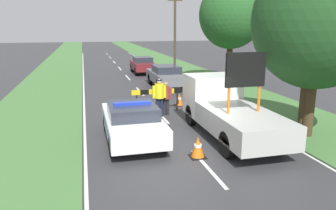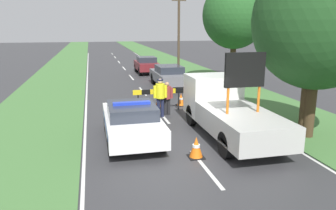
{
  "view_description": "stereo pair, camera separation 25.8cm",
  "coord_description": "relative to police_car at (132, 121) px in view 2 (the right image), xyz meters",
  "views": [
    {
      "loc": [
        -3.41,
        -10.68,
        4.14
      ],
      "look_at": [
        -0.3,
        1.5,
        1.1
      ],
      "focal_mm": 35.0,
      "sensor_mm": 36.0,
      "label": 1
    },
    {
      "loc": [
        -3.16,
        -10.74,
        4.14
      ],
      "look_at": [
        -0.3,
        1.5,
        1.1
      ],
      "focal_mm": 35.0,
      "sensor_mm": 36.0,
      "label": 2
    }
  ],
  "objects": [
    {
      "name": "traffic_cone_near_truck",
      "position": [
        1.81,
        -2.13,
        -0.39
      ],
      "size": [
        0.51,
        0.51,
        0.7
      ],
      "color": "black",
      "rests_on": "ground"
    },
    {
      "name": "roadside_tree_near_right",
      "position": [
        6.58,
        -1.17,
        3.58
      ],
      "size": [
        4.67,
        4.67,
        6.77
      ],
      "color": "#42301E",
      "rests_on": "ground"
    },
    {
      "name": "queued_car_wagon_maroon",
      "position": [
        3.45,
        17.31,
        0.05
      ],
      "size": [
        1.76,
        3.93,
        1.48
      ],
      "rotation": [
        0.0,
        0.0,
        3.14
      ],
      "color": "maroon",
      "rests_on": "ground"
    },
    {
      "name": "traffic_cone_near_police",
      "position": [
        3.21,
        4.81,
        -0.4
      ],
      "size": [
        0.48,
        0.48,
        0.67
      ],
      "color": "black",
      "rests_on": "ground"
    },
    {
      "name": "grass_verge_right",
      "position": [
        7.7,
        19.17,
        -0.72
      ],
      "size": [
        4.45,
        120.0,
        0.03
      ],
      "color": "#427038",
      "rests_on": "ground"
    },
    {
      "name": "grass_verge_left",
      "position": [
        -4.05,
        19.17,
        -0.72
      ],
      "size": [
        4.45,
        120.0,
        0.03
      ],
      "color": "#427038",
      "rests_on": "ground"
    },
    {
      "name": "police_officer",
      "position": [
        1.68,
        2.89,
        0.34
      ],
      "size": [
        0.65,
        0.41,
        1.8
      ],
      "rotation": [
        0.0,
        0.0,
        2.8
      ],
      "color": "#191E38",
      "rests_on": "ground"
    },
    {
      "name": "ground_plane",
      "position": [
        1.83,
        -0.83,
        -0.73
      ],
      "size": [
        160.0,
        160.0,
        0.0
      ],
      "primitive_type": "plane",
      "color": "#333335"
    },
    {
      "name": "work_truck",
      "position": [
        3.65,
        -0.2,
        0.31
      ],
      "size": [
        2.1,
        5.8,
        3.29
      ],
      "rotation": [
        0.0,
        0.0,
        3.07
      ],
      "color": "white",
      "rests_on": "ground"
    },
    {
      "name": "pedestrian_civilian",
      "position": [
        2.07,
        3.17,
        0.2
      ],
      "size": [
        0.57,
        0.36,
        1.59
      ],
      "rotation": [
        0.0,
        0.0,
        -0.13
      ],
      "color": "#232326",
      "rests_on": "ground"
    },
    {
      "name": "lane_markings",
      "position": [
        1.83,
        12.36,
        -0.73
      ],
      "size": [
        7.21,
        57.87,
        0.01
      ],
      "color": "silver",
      "rests_on": "ground"
    },
    {
      "name": "traffic_cone_centre_front",
      "position": [
        1.96,
        4.77,
        -0.47
      ],
      "size": [
        0.38,
        0.38,
        0.53
      ],
      "color": "black",
      "rests_on": "ground"
    },
    {
      "name": "queued_car_suv_grey",
      "position": [
        3.84,
        10.28,
        0.07
      ],
      "size": [
        1.87,
        4.68,
        1.5
      ],
      "rotation": [
        0.0,
        0.0,
        3.14
      ],
      "color": "slate",
      "rests_on": "ground"
    },
    {
      "name": "police_car",
      "position": [
        0.0,
        0.0,
        0.0
      ],
      "size": [
        1.93,
        4.52,
        1.49
      ],
      "rotation": [
        0.0,
        0.0,
        -0.01
      ],
      "color": "white",
      "rests_on": "ground"
    },
    {
      "name": "roadside_tree_mid_left",
      "position": [
        8.74,
        10.72,
        4.16
      ],
      "size": [
        4.57,
        4.57,
        7.32
      ],
      "color": "#42301E",
      "rests_on": "ground"
    },
    {
      "name": "road_barrier",
      "position": [
        1.85,
        4.06,
        0.16
      ],
      "size": [
        2.58,
        0.08,
        1.09
      ],
      "rotation": [
        0.0,
        0.0,
        -0.03
      ],
      "color": "black",
      "rests_on": "ground"
    },
    {
      "name": "utility_pole",
      "position": [
        5.92,
        15.48,
        2.82
      ],
      "size": [
        1.2,
        0.2,
        6.87
      ],
      "color": "#473828",
      "rests_on": "ground"
    }
  ]
}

